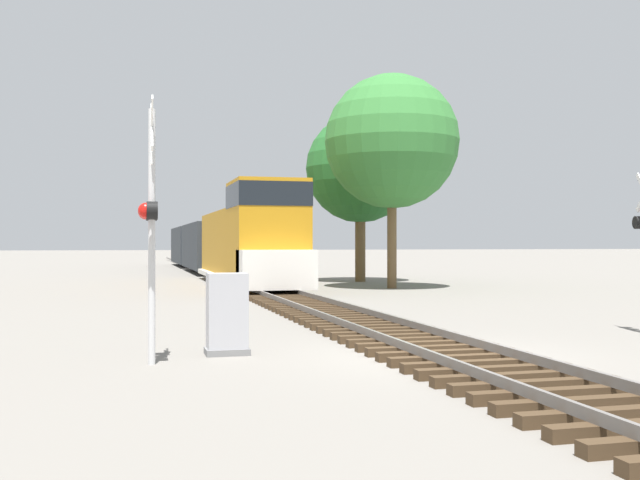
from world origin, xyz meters
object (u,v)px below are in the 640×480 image
Objects in this scene: relay_cabinet at (227,314)px; tree_mid_background at (360,169)px; freight_train at (214,246)px; crossing_signal_near at (150,216)px; tree_far_right at (392,142)px.

tree_mid_background is (10.25, 24.08, 5.26)m from relay_cabinet.
tree_mid_background is (6.54, -10.46, 4.13)m from freight_train.
relay_cabinet is at bearing -96.12° from freight_train.
crossing_signal_near is at bearing -115.09° from tree_mid_background.
freight_train is 10.14× the size of crossing_signal_near.
tree_mid_background is (11.66, 24.91, 3.48)m from crossing_signal_near.
tree_mid_background is at bearing 86.17° from tree_far_right.
tree_mid_background reaches higher than freight_train.
crossing_signal_near is 3.00× the size of relay_cabinet.
tree_far_right is 6.02m from tree_mid_background.
relay_cabinet is (1.42, 0.83, -1.78)m from crossing_signal_near.
relay_cabinet is (-3.70, -34.53, -1.13)m from freight_train.
relay_cabinet is 21.44m from tree_far_right.
crossing_signal_near is 0.51× the size of tree_mid_background.
freight_train is at bearing 83.88° from relay_cabinet.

